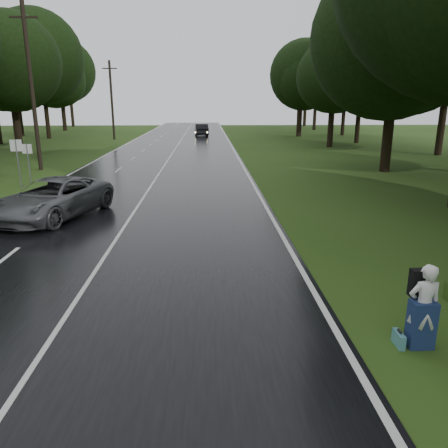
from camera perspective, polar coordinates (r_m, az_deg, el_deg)
The scene contains 16 objects.
ground at distance 11.76m, azimuth -17.84°, elevation -8.14°, with size 160.00×160.00×0.00m, color #2B4815.
road at distance 30.85m, azimuth -8.18°, elevation 7.07°, with size 12.00×140.00×0.04m, color black.
lane_center at distance 30.85m, azimuth -8.18°, elevation 7.12°, with size 0.12×140.00×0.01m, color silver.
grey_car at distance 18.99m, azimuth -21.53°, elevation 3.18°, with size 2.62×5.68×1.58m, color #535559.
far_car at distance 61.64m, azimuth -2.99°, elevation 12.27°, with size 1.70×4.87×1.60m, color black.
hitchhiker at distance 9.26m, azimuth 24.69°, elevation -10.12°, with size 0.63×0.57×1.72m.
suitcase at distance 9.41m, azimuth 21.98°, elevation -13.86°, with size 0.12×0.41×0.29m, color teal.
utility_pole_mid at distance 33.28m, azimuth -22.91°, elevation 6.59°, with size 1.80×0.28×10.93m, color black, non-canonical shape.
utility_pole_far at distance 57.48m, azimuth -14.21°, elevation 10.72°, with size 1.80×0.28×9.43m, color black, non-canonical shape.
road_sign_a at distance 26.75m, azimuth -25.09°, elevation 4.36°, with size 0.63×0.10×2.64m, color white, non-canonical shape.
road_sign_b at distance 28.02m, azimuth -24.02°, elevation 4.94°, with size 0.54×0.10×2.27m, color white, non-canonical shape.
tree_left_e at distance 46.21m, azimuth -25.21°, elevation 8.59°, with size 9.09×9.09×14.20m, color black, non-canonical shape.
tree_left_f at distance 61.78m, azimuth -21.99°, elevation 10.40°, with size 10.73×10.73×16.77m, color black, non-canonical shape.
tree_right_d at distance 31.91m, azimuth 20.30°, elevation 6.50°, with size 8.94×8.94×13.98m, color black, non-canonical shape.
tree_right_e at distance 47.76m, azimuth 13.68°, elevation 9.81°, with size 8.27×8.27×12.92m, color black, non-canonical shape.
tree_right_f at distance 61.74m, azimuth 9.77°, elevation 11.29°, with size 8.77×8.77×13.70m, color black, non-canonical shape.
Camera 1 is at (3.16, -10.34, 4.62)m, focal length 34.77 mm.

